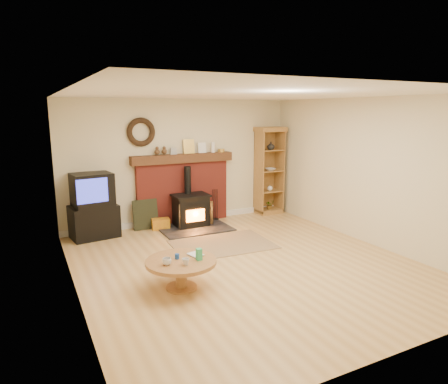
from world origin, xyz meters
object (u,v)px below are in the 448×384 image
curio_cabinet (269,171)px  coffee_table (181,265)px  tv_unit (93,207)px  wood_stove (191,211)px

curio_cabinet → coffee_table: bearing=-138.2°
coffee_table → tv_unit: bearing=103.0°
wood_stove → coffee_table: (-1.24, -2.66, 0.00)m
tv_unit → curio_cabinet: 3.98m
wood_stove → coffee_table: wood_stove is taller
curio_cabinet → coffee_table: (-3.30, -2.95, -0.67)m
tv_unit → curio_cabinet: bearing=1.3°
tv_unit → coffee_table: size_ratio=1.29×
coffee_table → wood_stove: bearing=65.0°
wood_stove → curio_cabinet: (2.06, 0.29, 0.67)m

